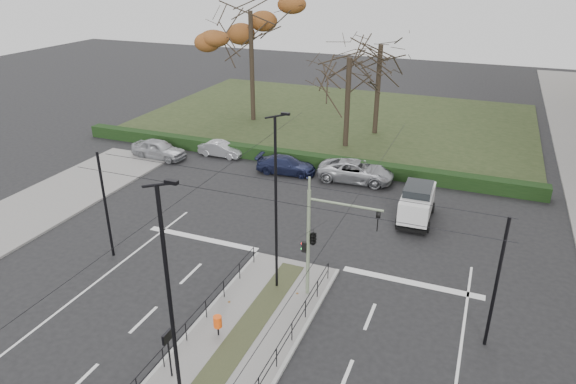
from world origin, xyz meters
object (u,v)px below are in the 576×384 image
at_px(traffic_light, 315,237).
at_px(info_panel, 168,342).
at_px(streetlamp_median_near, 172,311).
at_px(bare_tree_center, 380,52).
at_px(parked_car_third, 286,165).
at_px(bare_tree_near, 349,65).
at_px(rust_tree, 250,11).
at_px(white_van, 417,202).
at_px(streetlamp_median_far, 276,204).
at_px(parked_car_first, 159,149).
at_px(litter_bin, 218,322).
at_px(parked_car_second, 221,149).
at_px(parked_car_fourth, 356,171).

height_order(traffic_light, info_panel, traffic_light).
height_order(streetlamp_median_near, bare_tree_center, bare_tree_center).
xyz_separation_m(parked_car_third, bare_tree_near, (2.48, 7.55, 6.36)).
bearing_deg(rust_tree, white_van, -40.53).
distance_m(info_panel, bare_tree_near, 29.17).
distance_m(streetlamp_median_far, white_van, 11.68).
bearing_deg(rust_tree, parked_car_first, -100.89).
distance_m(info_panel, bare_tree_center, 33.67).
height_order(litter_bin, parked_car_second, parked_car_second).
bearing_deg(parked_car_first, info_panel, -141.90).
distance_m(litter_bin, parked_car_third, 18.85).
bearing_deg(info_panel, litter_bin, 79.33).
bearing_deg(parked_car_second, parked_car_first, 117.88).
relative_size(parked_car_second, rust_tree, 0.27).
bearing_deg(parked_car_fourth, info_panel, 171.92).
xyz_separation_m(streetlamp_median_near, bare_tree_near, (-2.85, 30.27, 2.23)).
relative_size(parked_car_first, white_van, 1.06).
height_order(streetlamp_median_near, parked_car_second, streetlamp_median_near).
bearing_deg(parked_car_first, streetlamp_median_far, -127.20).
bearing_deg(info_panel, streetlamp_median_far, 78.49).
height_order(info_panel, parked_car_third, info_panel).
distance_m(traffic_light, litter_bin, 5.68).
height_order(rust_tree, bare_tree_center, rust_tree).
bearing_deg(parked_car_fourth, white_van, -136.66).
bearing_deg(litter_bin, bare_tree_center, 90.53).
bearing_deg(streetlamp_median_near, parked_car_third, 103.22).
bearing_deg(streetlamp_median_far, bare_tree_center, 92.61).
height_order(parked_car_first, white_van, white_van).
distance_m(litter_bin, streetlamp_median_far, 5.78).
xyz_separation_m(streetlamp_median_near, parked_car_second, (-11.68, 24.16, -4.17)).
height_order(litter_bin, bare_tree_near, bare_tree_near).
relative_size(litter_bin, bare_tree_center, 0.09).
bearing_deg(parked_car_third, parked_car_first, 88.98).
height_order(streetlamp_median_near, parked_car_fourth, streetlamp_median_near).
xyz_separation_m(parked_car_first, bare_tree_center, (14.80, 12.94, 6.68)).
bearing_deg(litter_bin, parked_car_second, 118.25).
bearing_deg(parked_car_first, parked_car_second, -60.31).
height_order(parked_car_second, white_van, white_van).
height_order(traffic_light, bare_tree_near, bare_tree_near).
bearing_deg(litter_bin, parked_car_third, 103.16).
bearing_deg(rust_tree, streetlamp_median_near, -68.39).
height_order(parked_car_second, bare_tree_near, bare_tree_near).
relative_size(parked_car_third, white_van, 1.05).
bearing_deg(streetlamp_median_near, white_van, 74.93).
xyz_separation_m(streetlamp_median_near, parked_car_fourth, (-0.05, 23.21, -4.02)).
height_order(traffic_light, white_van, traffic_light).
distance_m(streetlamp_median_near, parked_car_fourth, 23.56).
distance_m(litter_bin, bare_tree_near, 26.70).
relative_size(parked_car_first, parked_car_second, 1.23).
height_order(streetlamp_median_far, rust_tree, rust_tree).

